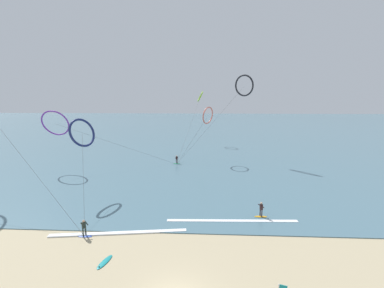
{
  "coord_description": "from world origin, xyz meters",
  "views": [
    {
      "loc": [
        1.83,
        -14.05,
        12.88
      ],
      "look_at": [
        0.0,
        23.29,
        6.14
      ],
      "focal_mm": 23.55,
      "sensor_mm": 36.0,
      "label": 1
    }
  ],
  "objects_px": {
    "surfer_amber": "(261,210)",
    "kite_charcoal": "(244,86)",
    "kite_navy": "(82,133)",
    "surfer_emerald": "(177,160)",
    "kite_violet": "(55,123)",
    "kite_coral": "(208,115)",
    "kite_lime": "(200,97)",
    "surfboard_spare": "(105,262)",
    "surfer_cobalt": "(84,229)"
  },
  "relations": [
    {
      "from": "surfer_amber",
      "to": "kite_violet",
      "type": "xyz_separation_m",
      "value": [
        -32.61,
        17.01,
        7.79
      ]
    },
    {
      "from": "kite_navy",
      "to": "kite_charcoal",
      "type": "bearing_deg",
      "value": -25.54
    },
    {
      "from": "kite_charcoal",
      "to": "kite_coral",
      "type": "relative_size",
      "value": 1.57
    },
    {
      "from": "kite_coral",
      "to": "surfer_amber",
      "type": "bearing_deg",
      "value": 46.89
    },
    {
      "from": "surfer_amber",
      "to": "surfer_emerald",
      "type": "bearing_deg",
      "value": -179.11
    },
    {
      "from": "kite_navy",
      "to": "kite_coral",
      "type": "relative_size",
      "value": 1.15
    },
    {
      "from": "surfer_cobalt",
      "to": "kite_violet",
      "type": "relative_size",
      "value": 0.07
    },
    {
      "from": "kite_coral",
      "to": "kite_lime",
      "type": "bearing_deg",
      "value": -140.61
    },
    {
      "from": "kite_charcoal",
      "to": "kite_navy",
      "type": "xyz_separation_m",
      "value": [
        -24.19,
        -20.91,
        -7.08
      ]
    },
    {
      "from": "kite_charcoal",
      "to": "kite_coral",
      "type": "height_order",
      "value": "kite_charcoal"
    },
    {
      "from": "surfer_emerald",
      "to": "kite_charcoal",
      "type": "bearing_deg",
      "value": -120.45
    },
    {
      "from": "kite_lime",
      "to": "kite_navy",
      "type": "bearing_deg",
      "value": -23.97
    },
    {
      "from": "kite_violet",
      "to": "surfboard_spare",
      "type": "height_order",
      "value": "kite_violet"
    },
    {
      "from": "surfer_emerald",
      "to": "surfer_cobalt",
      "type": "distance_m",
      "value": 27.77
    },
    {
      "from": "kite_navy",
      "to": "surfboard_spare",
      "type": "bearing_deg",
      "value": -126.72
    },
    {
      "from": "surfer_cobalt",
      "to": "kite_charcoal",
      "type": "xyz_separation_m",
      "value": [
        19.3,
        31.76,
        14.78
      ]
    },
    {
      "from": "surfer_amber",
      "to": "kite_charcoal",
      "type": "distance_m",
      "value": 30.8
    },
    {
      "from": "kite_charcoal",
      "to": "surfer_cobalt",
      "type": "bearing_deg",
      "value": 99.66
    },
    {
      "from": "kite_navy",
      "to": "kite_violet",
      "type": "distance_m",
      "value": 14.92
    },
    {
      "from": "kite_charcoal",
      "to": "kite_violet",
      "type": "xyz_separation_m",
      "value": [
        -34.37,
        -10.0,
        -6.91
      ]
    },
    {
      "from": "surfer_amber",
      "to": "kite_charcoal",
      "type": "height_order",
      "value": "kite_charcoal"
    },
    {
      "from": "kite_violet",
      "to": "surfboard_spare",
      "type": "relative_size",
      "value": 11.88
    },
    {
      "from": "kite_navy",
      "to": "kite_violet",
      "type": "xyz_separation_m",
      "value": [
        -10.17,
        10.91,
        0.17
      ]
    },
    {
      "from": "surfer_emerald",
      "to": "kite_charcoal",
      "type": "distance_m",
      "value": 20.48
    },
    {
      "from": "kite_navy",
      "to": "surfer_amber",
      "type": "bearing_deg",
      "value": -81.58
    },
    {
      "from": "surfer_amber",
      "to": "kite_violet",
      "type": "bearing_deg",
      "value": -144.31
    },
    {
      "from": "surfboard_spare",
      "to": "kite_coral",
      "type": "bearing_deg",
      "value": 75.77
    },
    {
      "from": "kite_violet",
      "to": "kite_navy",
      "type": "bearing_deg",
      "value": 132.1
    },
    {
      "from": "surfer_emerald",
      "to": "surfer_amber",
      "type": "height_order",
      "value": "same"
    },
    {
      "from": "surfer_emerald",
      "to": "kite_navy",
      "type": "height_order",
      "value": "kite_navy"
    },
    {
      "from": "kite_violet",
      "to": "kite_lime",
      "type": "bearing_deg",
      "value": -130.36
    },
    {
      "from": "surfer_amber",
      "to": "kite_navy",
      "type": "height_order",
      "value": "kite_navy"
    },
    {
      "from": "surfer_cobalt",
      "to": "kite_navy",
      "type": "xyz_separation_m",
      "value": [
        -4.89,
        10.85,
        7.7
      ]
    },
    {
      "from": "surfer_emerald",
      "to": "kite_coral",
      "type": "bearing_deg",
      "value": -114.01
    },
    {
      "from": "surfer_amber",
      "to": "kite_lime",
      "type": "relative_size",
      "value": 0.06
    },
    {
      "from": "kite_lime",
      "to": "surfer_amber",
      "type": "bearing_deg",
      "value": 4.86
    },
    {
      "from": "kite_navy",
      "to": "kite_lime",
      "type": "distance_m",
      "value": 44.25
    },
    {
      "from": "kite_violet",
      "to": "kite_coral",
      "type": "height_order",
      "value": "kite_coral"
    },
    {
      "from": "kite_navy",
      "to": "surfboard_spare",
      "type": "relative_size",
      "value": 6.6
    },
    {
      "from": "kite_navy",
      "to": "surfboard_spare",
      "type": "xyz_separation_m",
      "value": [
        8.28,
        -14.54,
        -8.4
      ]
    },
    {
      "from": "surfer_amber",
      "to": "kite_coral",
      "type": "bearing_deg",
      "value": 165.72
    },
    {
      "from": "surfer_cobalt",
      "to": "surfboard_spare",
      "type": "relative_size",
      "value": 0.86
    },
    {
      "from": "kite_lime",
      "to": "kite_coral",
      "type": "height_order",
      "value": "kite_lime"
    },
    {
      "from": "kite_violet",
      "to": "kite_coral",
      "type": "xyz_separation_m",
      "value": [
        27.01,
        8.29,
        0.91
      ]
    },
    {
      "from": "surfer_amber",
      "to": "kite_lime",
      "type": "bearing_deg",
      "value": 162.26
    },
    {
      "from": "surfer_cobalt",
      "to": "surfer_amber",
      "type": "bearing_deg",
      "value": 134.42
    },
    {
      "from": "surfer_cobalt",
      "to": "kite_navy",
      "type": "relative_size",
      "value": 0.13
    },
    {
      "from": "kite_coral",
      "to": "surfboard_spare",
      "type": "distance_m",
      "value": 36.08
    },
    {
      "from": "kite_lime",
      "to": "kite_violet",
      "type": "bearing_deg",
      "value": -43.62
    },
    {
      "from": "kite_lime",
      "to": "kite_coral",
      "type": "distance_m",
      "value": 22.59
    }
  ]
}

